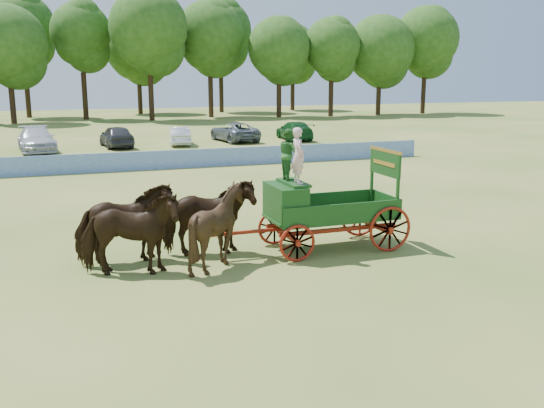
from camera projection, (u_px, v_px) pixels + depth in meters
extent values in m
plane|color=#9F9048|center=(400.00, 245.00, 18.96)|extent=(160.00, 160.00, 0.00)
imported|color=#331E0E|center=(130.00, 234.00, 15.91)|extent=(2.90, 1.83, 2.27)
imported|color=#331E0E|center=(125.00, 225.00, 16.92)|extent=(2.79, 1.49, 2.27)
imported|color=#331E0E|center=(218.00, 226.00, 16.70)|extent=(2.07, 1.84, 2.27)
imported|color=#331E0E|center=(209.00, 218.00, 17.71)|extent=(2.80, 1.50, 2.27)
cube|color=maroon|center=(285.00, 233.00, 18.04)|extent=(0.12, 2.00, 0.12)
cube|color=maroon|center=(374.00, 225.00, 19.03)|extent=(0.12, 2.00, 0.12)
cube|color=maroon|center=(339.00, 230.00, 18.00)|extent=(3.80, 0.10, 0.12)
cube|color=maroon|center=(324.00, 221.00, 19.02)|extent=(3.80, 0.10, 0.12)
cube|color=maroon|center=(257.00, 231.00, 17.71)|extent=(2.80, 0.09, 0.09)
cube|color=#184918|center=(331.00, 216.00, 18.45)|extent=(3.80, 1.80, 0.10)
cube|color=#184918|center=(344.00, 213.00, 17.58)|extent=(3.80, 0.06, 0.55)
cube|color=#184918|center=(320.00, 201.00, 19.20)|extent=(3.80, 0.06, 0.55)
cube|color=#184918|center=(386.00, 203.00, 19.01)|extent=(0.06, 1.80, 0.55)
cube|color=#184918|center=(285.00, 202.00, 17.84)|extent=(0.85, 1.70, 1.05)
cube|color=#184918|center=(293.00, 183.00, 17.80)|extent=(0.55, 1.50, 0.08)
cube|color=#184918|center=(273.00, 210.00, 17.76)|extent=(0.10, 1.60, 0.65)
cube|color=#184918|center=(279.00, 219.00, 17.88)|extent=(0.55, 1.60, 0.06)
cube|color=#184918|center=(398.00, 187.00, 18.11)|extent=(0.08, 0.08, 1.80)
cube|color=#184918|center=(372.00, 178.00, 19.58)|extent=(0.08, 0.08, 1.80)
cube|color=#184918|center=(385.00, 163.00, 18.72)|extent=(0.07, 1.75, 0.75)
cube|color=gold|center=(386.00, 150.00, 18.63)|extent=(0.08, 1.80, 0.09)
cube|color=gold|center=(384.00, 163.00, 18.71)|extent=(0.02, 1.30, 0.12)
torus|color=maroon|center=(297.00, 243.00, 17.18)|extent=(1.09, 0.09, 1.09)
torus|color=maroon|center=(274.00, 228.00, 18.93)|extent=(1.09, 0.09, 1.09)
torus|color=maroon|center=(390.00, 229.00, 18.14)|extent=(1.39, 0.09, 1.39)
torus|color=maroon|center=(360.00, 216.00, 19.88)|extent=(1.39, 0.09, 1.39)
imported|color=beige|center=(298.00, 156.00, 17.30)|extent=(0.39, 0.59, 1.61)
imported|color=#286626|center=(289.00, 154.00, 17.96)|extent=(0.58, 0.74, 1.52)
cube|color=#2040AD|center=(220.00, 157.00, 35.08)|extent=(26.00, 0.08, 1.05)
imported|color=silver|center=(36.00, 139.00, 41.84)|extent=(2.83, 5.85, 1.64)
imported|color=#333338|center=(117.00, 136.00, 44.05)|extent=(2.33, 4.85, 1.60)
imported|color=silver|center=(180.00, 136.00, 45.48)|extent=(1.99, 4.29, 1.36)
imported|color=slate|center=(234.00, 132.00, 48.00)|extent=(3.16, 5.65, 1.49)
imported|color=#144C1E|center=(295.00, 131.00, 49.14)|extent=(2.51, 5.23, 1.47)
cylinder|color=#382314|center=(12.00, 102.00, 64.72)|extent=(0.60, 0.60, 4.55)
sphere|color=#1E4512|center=(7.00, 43.00, 63.43)|extent=(8.14, 8.14, 8.14)
cylinder|color=#382314|center=(85.00, 96.00, 70.47)|extent=(0.60, 0.60, 5.40)
sphere|color=#1E4512|center=(81.00, 32.00, 68.94)|extent=(6.80, 6.80, 6.80)
cylinder|color=#382314|center=(151.00, 96.00, 69.03)|extent=(0.60, 0.60, 5.60)
sphere|color=#1E4512|center=(148.00, 27.00, 67.45)|extent=(8.76, 8.76, 8.76)
cylinder|color=#382314|center=(211.00, 95.00, 74.35)|extent=(0.60, 0.60, 5.36)
sphere|color=#1E4512|center=(210.00, 35.00, 72.84)|extent=(8.22, 8.22, 8.22)
cylinder|color=#382314|center=(279.00, 99.00, 74.51)|extent=(0.60, 0.60, 4.54)
sphere|color=#1E4512|center=(279.00, 48.00, 73.23)|extent=(7.56, 7.56, 7.56)
cylinder|color=#382314|center=(331.00, 97.00, 76.07)|extent=(0.60, 0.60, 4.69)
sphere|color=#1E4512|center=(332.00, 46.00, 74.75)|extent=(7.01, 7.01, 7.01)
cylinder|color=#382314|center=(378.00, 97.00, 78.81)|extent=(0.60, 0.60, 4.52)
sphere|color=#1E4512|center=(380.00, 49.00, 77.53)|extent=(8.71, 8.71, 8.71)
cylinder|color=#382314|center=(423.00, 93.00, 81.27)|extent=(0.60, 0.60, 5.32)
sphere|color=#1E4512|center=(426.00, 39.00, 79.77)|extent=(8.50, 8.50, 8.50)
cylinder|color=#382314|center=(27.00, 93.00, 73.59)|extent=(0.60, 0.60, 5.92)
sphere|color=#1E4512|center=(22.00, 25.00, 71.91)|extent=(7.64, 7.64, 7.64)
cylinder|color=#382314|center=(140.00, 96.00, 80.78)|extent=(0.60, 0.60, 4.70)
sphere|color=#1E4512|center=(138.00, 47.00, 79.45)|extent=(8.54, 8.54, 8.54)
cylinder|color=#382314|center=(221.00, 90.00, 83.88)|extent=(0.60, 0.60, 5.98)
sphere|color=#1E4512|center=(220.00, 30.00, 82.19)|extent=(8.44, 8.44, 8.44)
cylinder|color=#382314|center=(293.00, 94.00, 88.88)|extent=(0.60, 0.60, 4.57)
sphere|color=#1E4512|center=(293.00, 51.00, 87.59)|extent=(7.71, 7.71, 7.71)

